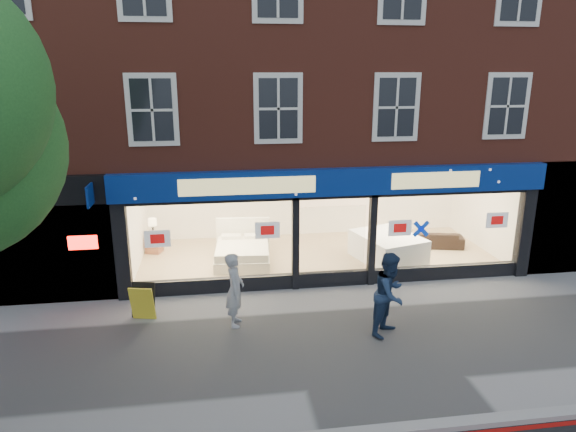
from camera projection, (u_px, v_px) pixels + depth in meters
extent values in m
plane|color=gray|center=(365.00, 342.00, 11.20)|extent=(120.00, 120.00, 0.00)
cube|color=gray|center=(415.00, 428.00, 8.43)|extent=(60.00, 0.25, 0.12)
cube|color=tan|center=(317.00, 256.00, 16.18)|extent=(11.00, 4.50, 0.10)
cube|color=brown|center=(309.00, 38.00, 16.02)|extent=(19.00, 8.00, 6.70)
cube|color=navy|center=(337.00, 182.00, 13.12)|extent=(11.40, 0.28, 0.70)
cube|color=black|center=(333.00, 278.00, 14.07)|extent=(11.00, 0.18, 0.40)
cube|color=black|center=(122.00, 251.00, 12.98)|extent=(0.35, 0.30, 2.60)
cube|color=black|center=(524.00, 232.00, 14.50)|extent=(0.35, 0.30, 2.60)
cube|color=white|center=(212.00, 242.00, 13.20)|extent=(4.20, 0.02, 2.10)
cube|color=white|center=(450.00, 231.00, 14.10)|extent=(4.20, 0.02, 2.10)
cube|color=white|center=(332.00, 244.00, 13.97)|extent=(1.80, 0.02, 2.10)
cube|color=silver|center=(305.00, 200.00, 17.97)|extent=(11.00, 0.20, 2.60)
cube|color=#FFEAC6|center=(319.00, 177.00, 15.47)|extent=(11.00, 4.50, 0.12)
cube|color=black|center=(36.00, 238.00, 12.84)|extent=(3.80, 0.60, 3.30)
cube|color=#FF140C|center=(83.00, 243.00, 12.68)|extent=(0.70, 0.04, 0.35)
cube|color=white|center=(242.00, 258.00, 15.42)|extent=(1.75, 2.01, 0.33)
cube|color=white|center=(242.00, 249.00, 15.35)|extent=(1.68, 1.93, 0.24)
cube|color=white|center=(243.00, 235.00, 16.27)|extent=(1.68, 0.26, 1.13)
cube|color=white|center=(231.00, 236.00, 15.93)|extent=(0.63, 0.35, 0.11)
cube|color=white|center=(254.00, 236.00, 15.97)|extent=(0.63, 0.35, 0.11)
cube|color=brown|center=(154.00, 244.00, 16.30)|extent=(0.56, 0.56, 0.55)
cube|color=white|center=(387.00, 256.00, 15.68)|extent=(2.10, 2.39, 0.27)
cube|color=white|center=(388.00, 248.00, 15.60)|extent=(2.10, 2.39, 0.27)
cube|color=white|center=(388.00, 239.00, 15.53)|extent=(2.10, 2.39, 0.27)
imported|color=black|center=(435.00, 239.00, 16.83)|extent=(1.91, 1.08, 0.53)
cube|color=gold|center=(143.00, 302.00, 12.12)|extent=(0.64, 0.49, 0.88)
imported|color=#9C9EA3|center=(235.00, 289.00, 11.74)|extent=(0.50, 0.69, 1.75)
imported|color=#1A2B49|center=(390.00, 294.00, 11.33)|extent=(1.16, 1.16, 1.90)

